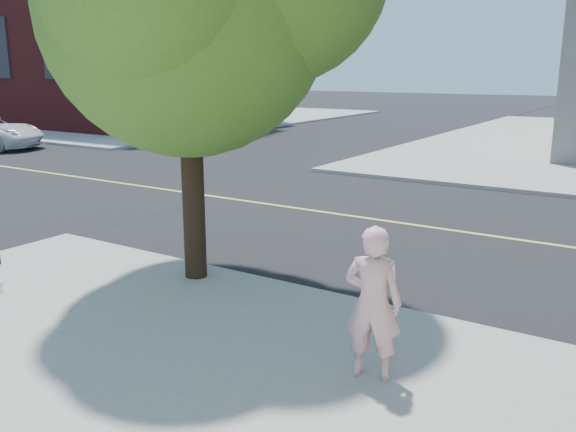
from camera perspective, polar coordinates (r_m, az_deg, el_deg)
The scene contains 4 objects.
ground at distance 11.33m, azimuth -16.93°, elevation -2.88°, with size 140.00×140.00×0.00m, color black.
road_ew at distance 14.53m, azimuth -3.42°, elevation 1.31°, with size 140.00×9.00×0.01m, color black.
sidewalk_nw at distance 42.47m, azimuth -15.29°, elevation 9.09°, with size 26.00×25.00×0.12m, color #989891.
man_on_phone at distance 6.01m, azimuth 7.95°, elevation -8.10°, with size 0.57×0.37×1.56m, color beige.
Camera 1 is at (8.37, -6.96, 3.12)m, focal length 37.88 mm.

